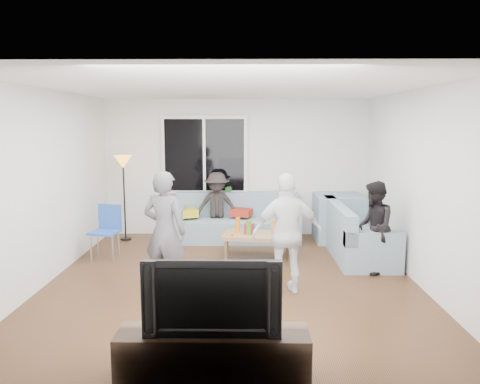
{
  "coord_description": "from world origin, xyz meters",
  "views": [
    {
      "loc": [
        0.18,
        -6.15,
        2.15
      ],
      "look_at": [
        0.1,
        0.6,
        1.15
      ],
      "focal_mm": 34.87,
      "sensor_mm": 36.0,
      "label": 1
    }
  ],
  "objects_px": {
    "player_left": "(165,232)",
    "spectator_right": "(374,228)",
    "sofa_back_section": "(237,218)",
    "tv_console": "(213,356)",
    "sofa_right_section": "(359,230)",
    "player_right": "(287,234)",
    "spectator_back": "(217,206)",
    "coffee_table": "(257,246)",
    "side_chair": "(105,233)",
    "television": "(213,294)",
    "floor_lamp": "(124,198)"
  },
  "relations": [
    {
      "from": "floor_lamp",
      "to": "spectator_right",
      "type": "xyz_separation_m",
      "value": [
        4.07,
        -1.88,
        -0.11
      ]
    },
    {
      "from": "coffee_table",
      "to": "tv_console",
      "type": "distance_m",
      "value": 3.64
    },
    {
      "from": "player_left",
      "to": "spectator_right",
      "type": "xyz_separation_m",
      "value": [
        2.87,
        0.76,
        -0.11
      ]
    },
    {
      "from": "sofa_back_section",
      "to": "television",
      "type": "xyz_separation_m",
      "value": [
        -0.11,
        -4.77,
        0.34
      ]
    },
    {
      "from": "sofa_back_section",
      "to": "sofa_right_section",
      "type": "height_order",
      "value": "same"
    },
    {
      "from": "side_chair",
      "to": "spectator_right",
      "type": "relative_size",
      "value": 0.64
    },
    {
      "from": "player_left",
      "to": "sofa_right_section",
      "type": "bearing_deg",
      "value": -133.66
    },
    {
      "from": "side_chair",
      "to": "tv_console",
      "type": "distance_m",
      "value": 4.03
    },
    {
      "from": "player_right",
      "to": "television",
      "type": "relative_size",
      "value": 1.37
    },
    {
      "from": "player_left",
      "to": "tv_console",
      "type": "bearing_deg",
      "value": 126.44
    },
    {
      "from": "spectator_back",
      "to": "spectator_right",
      "type": "bearing_deg",
      "value": -42.76
    },
    {
      "from": "sofa_right_section",
      "to": "spectator_right",
      "type": "bearing_deg",
      "value": -180.0
    },
    {
      "from": "side_chair",
      "to": "spectator_back",
      "type": "height_order",
      "value": "spectator_back"
    },
    {
      "from": "player_left",
      "to": "coffee_table",
      "type": "bearing_deg",
      "value": -112.86
    },
    {
      "from": "sofa_right_section",
      "to": "side_chair",
      "type": "distance_m",
      "value": 4.08
    },
    {
      "from": "spectator_right",
      "to": "coffee_table",
      "type": "bearing_deg",
      "value": -103.55
    },
    {
      "from": "coffee_table",
      "to": "tv_console",
      "type": "relative_size",
      "value": 0.69
    },
    {
      "from": "sofa_right_section",
      "to": "player_right",
      "type": "xyz_separation_m",
      "value": [
        -1.31,
        -1.66,
        0.34
      ]
    },
    {
      "from": "player_right",
      "to": "tv_console",
      "type": "xyz_separation_m",
      "value": [
        -0.8,
        -2.1,
        -0.55
      ]
    },
    {
      "from": "spectator_right",
      "to": "television",
      "type": "xyz_separation_m",
      "value": [
        -2.11,
        -2.9,
        0.09
      ]
    },
    {
      "from": "side_chair",
      "to": "floor_lamp",
      "type": "bearing_deg",
      "value": 103.45
    },
    {
      "from": "side_chair",
      "to": "television",
      "type": "bearing_deg",
      "value": -47.39
    },
    {
      "from": "player_left",
      "to": "television",
      "type": "relative_size",
      "value": 1.4
    },
    {
      "from": "spectator_back",
      "to": "television",
      "type": "relative_size",
      "value": 1.13
    },
    {
      "from": "player_right",
      "to": "sofa_back_section",
      "type": "bearing_deg",
      "value": -83.33
    },
    {
      "from": "coffee_table",
      "to": "spectator_back",
      "type": "distance_m",
      "value": 1.45
    },
    {
      "from": "sofa_right_section",
      "to": "coffee_table",
      "type": "bearing_deg",
      "value": 95.19
    },
    {
      "from": "floor_lamp",
      "to": "player_right",
      "type": "distance_m",
      "value": 3.84
    },
    {
      "from": "player_left",
      "to": "tv_console",
      "type": "xyz_separation_m",
      "value": [
        0.76,
        -2.14,
        -0.56
      ]
    },
    {
      "from": "spectator_back",
      "to": "tv_console",
      "type": "relative_size",
      "value": 0.79
    },
    {
      "from": "sofa_back_section",
      "to": "player_left",
      "type": "distance_m",
      "value": 2.8
    },
    {
      "from": "television",
      "to": "tv_console",
      "type": "bearing_deg",
      "value": 180.0
    },
    {
      "from": "sofa_right_section",
      "to": "player_left",
      "type": "distance_m",
      "value": 3.32
    },
    {
      "from": "spectator_right",
      "to": "sofa_right_section",
      "type": "bearing_deg",
      "value": -170.0
    },
    {
      "from": "floor_lamp",
      "to": "spectator_back",
      "type": "distance_m",
      "value": 1.71
    },
    {
      "from": "tv_console",
      "to": "player_left",
      "type": "bearing_deg",
      "value": 109.67
    },
    {
      "from": "sofa_back_section",
      "to": "tv_console",
      "type": "xyz_separation_m",
      "value": [
        -0.11,
        -4.77,
        -0.2
      ]
    },
    {
      "from": "spectator_back",
      "to": "player_left",
      "type": "bearing_deg",
      "value": -104.66
    },
    {
      "from": "sofa_right_section",
      "to": "tv_console",
      "type": "distance_m",
      "value": 4.32
    },
    {
      "from": "tv_console",
      "to": "television",
      "type": "xyz_separation_m",
      "value": [
        0.0,
        0.0,
        0.54
      ]
    },
    {
      "from": "sofa_back_section",
      "to": "television",
      "type": "relative_size",
      "value": 2.06
    },
    {
      "from": "spectator_back",
      "to": "television",
      "type": "distance_m",
      "value": 4.81
    },
    {
      "from": "floor_lamp",
      "to": "player_right",
      "type": "xyz_separation_m",
      "value": [
        2.76,
        -2.67,
        -0.01
      ]
    },
    {
      "from": "coffee_table",
      "to": "player_right",
      "type": "relative_size",
      "value": 0.72
    },
    {
      "from": "floor_lamp",
      "to": "player_left",
      "type": "xyz_separation_m",
      "value": [
        1.2,
        -2.64,
        0.0
      ]
    },
    {
      "from": "tv_console",
      "to": "side_chair",
      "type": "bearing_deg",
      "value": 119.16
    },
    {
      "from": "player_left",
      "to": "spectator_back",
      "type": "relative_size",
      "value": 1.24
    },
    {
      "from": "coffee_table",
      "to": "player_left",
      "type": "height_order",
      "value": "player_left"
    },
    {
      "from": "coffee_table",
      "to": "side_chair",
      "type": "relative_size",
      "value": 1.28
    },
    {
      "from": "sofa_back_section",
      "to": "coffee_table",
      "type": "height_order",
      "value": "sofa_back_section"
    }
  ]
}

